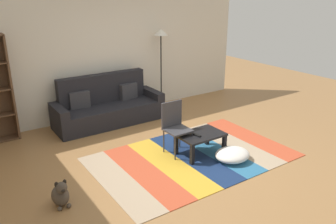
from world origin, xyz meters
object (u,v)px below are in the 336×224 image
Objects in this scene: pouf at (232,155)px; standing_lamp at (161,42)px; dog at (61,194)px; couch at (108,107)px; tv_remote at (197,135)px; folding_chair at (175,123)px; coffee_table at (201,137)px.

pouf is 0.33× the size of standing_lamp.
dog is 0.22× the size of standing_lamp.
dog is (-1.77, -2.37, -0.18)m from couch.
tv_remote is at bearing -110.14° from standing_lamp.
folding_chair is at bearing -79.62° from couch.
tv_remote is 0.17× the size of folding_chair.
dog is at bearing -126.71° from couch.
couch reaches higher than pouf.
standing_lamp reaches higher than folding_chair.
coffee_table reaches higher than pouf.
folding_chair is (0.35, -1.94, 0.20)m from couch.
couch is 2.35m from coffee_table.
standing_lamp is at bearing 38.58° from dog.
couch is at bearing 113.77° from folding_chair.
dog is at bearing 172.49° from pouf.
standing_lamp is at bearing 8.44° from couch.
tv_remote is at bearing 2.20° from dog.
dog reaches higher than coffee_table.
tv_remote is (2.33, 0.09, 0.23)m from dog.
pouf is 4.00× the size of tv_remote.
pouf is 1.51× the size of dog.
pouf is at bearing -70.71° from couch.
standing_lamp is (0.81, 2.47, 1.21)m from coffee_table.
standing_lamp is 2.90m from tv_remote.
standing_lamp is at bearing 75.82° from folding_chair.
coffee_table is 0.60m from pouf.
standing_lamp is at bearing 79.91° from pouf.
dog is at bearing -141.42° from standing_lamp.
standing_lamp is (1.48, 0.22, 1.19)m from couch.
folding_chair reaches higher than tv_remote.
coffee_table is at bearing -108.21° from standing_lamp.
folding_chair is at bearing 11.59° from dog.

